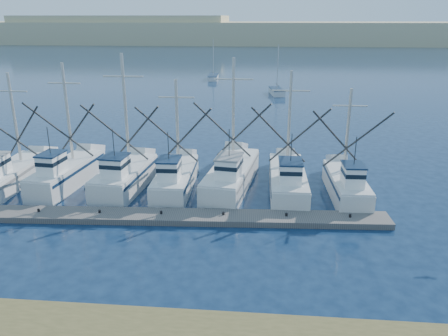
% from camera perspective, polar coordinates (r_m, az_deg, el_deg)
% --- Properties ---
extents(ground, '(500.00, 500.00, 0.00)m').
position_cam_1_polar(ground, '(22.57, 5.69, -14.10)').
color(ground, '#0C1C35').
rests_on(ground, ground).
extents(floating_dock, '(29.13, 3.37, 0.39)m').
position_cam_1_polar(floating_dock, '(28.50, -8.18, -6.29)').
color(floating_dock, '#615B57').
rests_on(floating_dock, ground).
extents(dune_ridge, '(360.00, 60.00, 10.00)m').
position_cam_1_polar(dune_ridge, '(229.02, 5.52, 17.20)').
color(dune_ridge, tan).
rests_on(dune_ridge, ground).
extents(trawler_fleet, '(27.83, 9.69, 9.91)m').
position_cam_1_polar(trawler_fleet, '(32.78, -6.12, -1.21)').
color(trawler_fleet, silver).
rests_on(trawler_fleet, ground).
extents(sailboat_near, '(2.69, 5.74, 8.10)m').
position_cam_1_polar(sailboat_near, '(74.73, 6.91, 9.87)').
color(sailboat_near, silver).
rests_on(sailboat_near, ground).
extents(sailboat_far, '(2.08, 6.15, 8.10)m').
position_cam_1_polar(sailboat_far, '(92.51, -1.41, 11.76)').
color(sailboat_far, silver).
rests_on(sailboat_far, ground).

